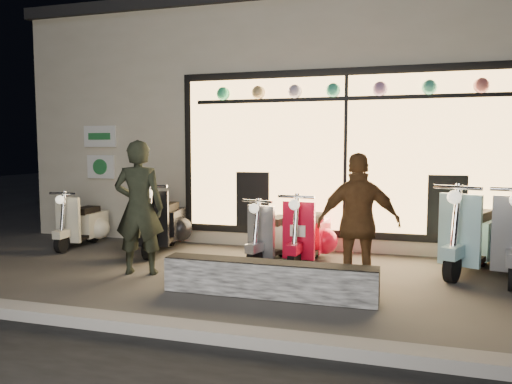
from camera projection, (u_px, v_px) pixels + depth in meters
ground at (262, 280)px, 6.26m from camera, size 40.00×40.00×0.00m
kerb at (198, 332)px, 4.35m from camera, size 40.00×0.25×0.12m
shop_building at (325, 126)px, 10.82m from camera, size 10.20×6.23×4.20m
graffiti_barrier at (268, 279)px, 5.55m from camera, size 2.40×0.28×0.40m
scooter_silver at (277, 236)px, 7.32m from camera, size 0.61×1.28×0.91m
scooter_red at (309, 235)px, 7.23m from camera, size 0.52×1.38×0.99m
scooter_black at (165, 223)px, 8.09m from camera, size 0.63×1.49×1.06m
scooter_cream at (85, 224)px, 8.44m from camera, size 0.45×1.27×0.91m
scooter_blue at (474, 236)px, 6.73m from camera, size 0.93×1.57×1.14m
man at (139, 207)px, 6.49m from camera, size 0.72×0.57×1.76m
woman at (359, 223)px, 5.66m from camera, size 1.00×0.59×1.60m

